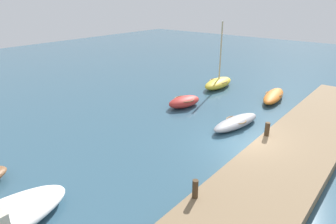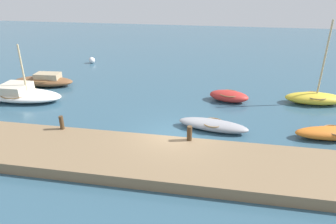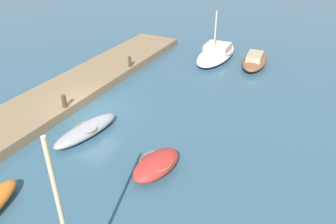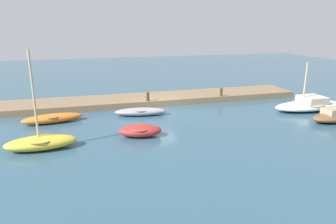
{
  "view_description": "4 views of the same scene",
  "coord_description": "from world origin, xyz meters",
  "px_view_note": "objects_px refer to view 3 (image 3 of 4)",
  "views": [
    {
      "loc": [
        -13.54,
        -5.97,
        7.47
      ],
      "look_at": [
        -0.7,
        4.47,
        1.0
      ],
      "focal_mm": 32.06,
      "sensor_mm": 36.0,
      "label": 1
    },
    {
      "loc": [
        2.11,
        -13.72,
        7.74
      ],
      "look_at": [
        -0.68,
        1.8,
        0.68
      ],
      "focal_mm": 31.87,
      "sensor_mm": 36.0,
      "label": 2
    },
    {
      "loc": [
        12.5,
        11.26,
        9.34
      ],
      "look_at": [
        -1.1,
        4.44,
        0.59
      ],
      "focal_mm": 34.93,
      "sensor_mm": 36.0,
      "label": 3
    },
    {
      "loc": [
        6.13,
        23.69,
        6.7
      ],
      "look_at": [
        0.63,
        4.36,
        0.99
      ],
      "focal_mm": 33.01,
      "sensor_mm": 36.0,
      "label": 4
    }
  ],
  "objects_px": {
    "sailboat_white": "(216,53)",
    "mooring_post_mid_west": "(64,101)",
    "dinghy_red": "(156,164)",
    "mooring_post_west": "(130,62)",
    "motorboat_brown": "(255,60)",
    "rowboat_grey": "(86,130)"
  },
  "relations": [
    {
      "from": "sailboat_white",
      "to": "mooring_post_west",
      "type": "bearing_deg",
      "value": -38.94
    },
    {
      "from": "rowboat_grey",
      "to": "mooring_post_west",
      "type": "height_order",
      "value": "mooring_post_west"
    },
    {
      "from": "sailboat_white",
      "to": "mooring_post_west",
      "type": "relative_size",
      "value": 8.42
    },
    {
      "from": "sailboat_white",
      "to": "dinghy_red",
      "type": "xyz_separation_m",
      "value": [
        14.37,
        2.32,
        -0.06
      ]
    },
    {
      "from": "motorboat_brown",
      "to": "mooring_post_mid_west",
      "type": "relative_size",
      "value": 6.47
    },
    {
      "from": "motorboat_brown",
      "to": "mooring_post_mid_west",
      "type": "xyz_separation_m",
      "value": [
        12.34,
        -7.62,
        0.48
      ]
    },
    {
      "from": "mooring_post_mid_west",
      "to": "mooring_post_west",
      "type": "bearing_deg",
      "value": 180.0
    },
    {
      "from": "motorboat_brown",
      "to": "sailboat_white",
      "type": "bearing_deg",
      "value": -95.7
    },
    {
      "from": "rowboat_grey",
      "to": "mooring_post_mid_west",
      "type": "relative_size",
      "value": 5.44
    },
    {
      "from": "mooring_post_west",
      "to": "mooring_post_mid_west",
      "type": "bearing_deg",
      "value": 0.0
    },
    {
      "from": "dinghy_red",
      "to": "mooring_post_mid_west",
      "type": "xyz_separation_m",
      "value": [
        -1.97,
        -6.83,
        0.51
      ]
    },
    {
      "from": "motorboat_brown",
      "to": "mooring_post_west",
      "type": "xyz_separation_m",
      "value": [
        5.64,
        -7.62,
        0.47
      ]
    },
    {
      "from": "mooring_post_west",
      "to": "sailboat_white",
      "type": "bearing_deg",
      "value": 141.64
    },
    {
      "from": "sailboat_white",
      "to": "mooring_post_mid_west",
      "type": "distance_m",
      "value": 13.2
    },
    {
      "from": "sailboat_white",
      "to": "motorboat_brown",
      "type": "relative_size",
      "value": 1.28
    },
    {
      "from": "sailboat_white",
      "to": "mooring_post_mid_west",
      "type": "height_order",
      "value": "sailboat_white"
    },
    {
      "from": "dinghy_red",
      "to": "motorboat_brown",
      "type": "height_order",
      "value": "motorboat_brown"
    },
    {
      "from": "motorboat_brown",
      "to": "mooring_post_mid_west",
      "type": "bearing_deg",
      "value": -36.28
    },
    {
      "from": "rowboat_grey",
      "to": "mooring_post_west",
      "type": "bearing_deg",
      "value": -154.12
    },
    {
      "from": "rowboat_grey",
      "to": "sailboat_white",
      "type": "bearing_deg",
      "value": -179.91
    },
    {
      "from": "mooring_post_west",
      "to": "mooring_post_mid_west",
      "type": "xyz_separation_m",
      "value": [
        6.7,
        0.0,
        0.01
      ]
    },
    {
      "from": "dinghy_red",
      "to": "mooring_post_mid_west",
      "type": "bearing_deg",
      "value": -95.36
    }
  ]
}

